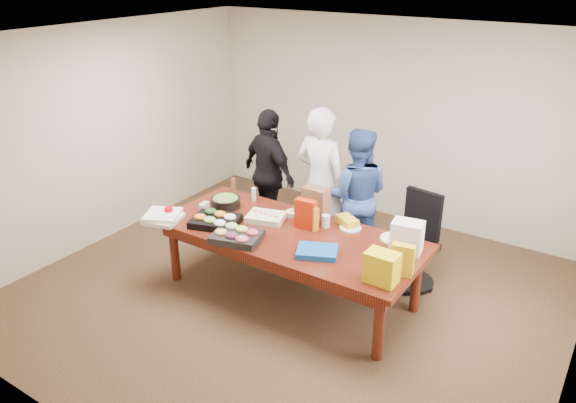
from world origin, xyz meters
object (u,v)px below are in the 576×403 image
Objects in this scene: office_chair at (414,244)px; person_center at (321,183)px; person_right at (356,195)px; sheet_cake at (266,217)px; salad_bowl at (226,202)px; conference_table at (290,264)px.

person_center is at bearing -175.44° from office_chair.
sheet_cake is (-0.57, -1.02, -0.03)m from person_right.
conference_table is at bearing -8.34° from salad_bowl.
salad_bowl reaches higher than sheet_cake.
person_center is 0.92m from sheet_cake.
person_center is 1.15m from salad_bowl.
office_chair is at bearing 13.34° from sheet_cake.
conference_table is 1.52× the size of person_center.
salad_bowl is (-0.97, 0.14, 0.43)m from conference_table.
salad_bowl is (-0.59, 0.04, 0.02)m from sheet_cake.
person_right reaches higher than sheet_cake.
sheet_cake is 0.60m from salad_bowl.
salad_bowl is at bearing -150.31° from office_chair.
office_chair is 0.91m from person_right.
salad_bowl is at bearing 171.66° from conference_table.
person_right is (-0.83, 0.22, 0.30)m from office_chair.
conference_table is at bearing 57.10° from person_right.
conference_table is 0.57m from sheet_cake.
salad_bowl is at bearing 51.98° from person_center.
person_center reaches higher than person_right.
person_center is at bearing 48.21° from salad_bowl.
conference_table is at bearing -31.56° from sheet_cake.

